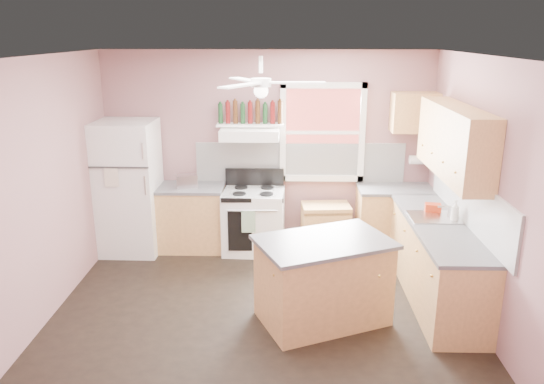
{
  "coord_description": "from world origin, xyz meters",
  "views": [
    {
      "loc": [
        0.23,
        -5.21,
        2.92
      ],
      "look_at": [
        0.1,
        0.3,
        1.25
      ],
      "focal_mm": 35.0,
      "sensor_mm": 36.0,
      "label": 1
    }
  ],
  "objects_px": {
    "stove": "(254,221)",
    "island": "(323,282)",
    "refrigerator": "(129,188)",
    "cart": "(325,227)",
    "toaster": "(187,181)"
  },
  "relations": [
    {
      "from": "island",
      "to": "refrigerator",
      "type": "bearing_deg",
      "value": 120.55
    },
    {
      "from": "stove",
      "to": "cart",
      "type": "height_order",
      "value": "stove"
    },
    {
      "from": "stove",
      "to": "island",
      "type": "bearing_deg",
      "value": -62.92
    },
    {
      "from": "toaster",
      "to": "cart",
      "type": "xyz_separation_m",
      "value": [
        1.89,
        0.07,
        -0.67
      ]
    },
    {
      "from": "island",
      "to": "toaster",
      "type": "bearing_deg",
      "value": 109.56
    },
    {
      "from": "toaster",
      "to": "refrigerator",
      "type": "bearing_deg",
      "value": 168.23
    },
    {
      "from": "island",
      "to": "cart",
      "type": "bearing_deg",
      "value": 61.52
    },
    {
      "from": "refrigerator",
      "to": "stove",
      "type": "xyz_separation_m",
      "value": [
        1.68,
        0.01,
        -0.47
      ]
    },
    {
      "from": "toaster",
      "to": "island",
      "type": "xyz_separation_m",
      "value": [
        1.72,
        -1.84,
        -0.56
      ]
    },
    {
      "from": "island",
      "to": "stove",
      "type": "bearing_deg",
      "value": 90.77
    },
    {
      "from": "toaster",
      "to": "stove",
      "type": "height_order",
      "value": "toaster"
    },
    {
      "from": "cart",
      "to": "island",
      "type": "xyz_separation_m",
      "value": [
        -0.17,
        -1.91,
        0.11
      ]
    },
    {
      "from": "refrigerator",
      "to": "toaster",
      "type": "height_order",
      "value": "refrigerator"
    },
    {
      "from": "toaster",
      "to": "stove",
      "type": "bearing_deg",
      "value": -14.82
    },
    {
      "from": "refrigerator",
      "to": "cart",
      "type": "relative_size",
      "value": 2.78
    }
  ]
}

